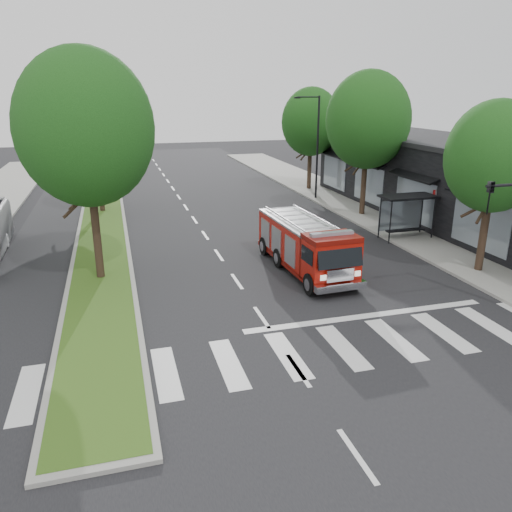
# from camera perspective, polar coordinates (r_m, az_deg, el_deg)

# --- Properties ---
(ground) EXTENTS (140.00, 140.00, 0.00)m
(ground) POSITION_cam_1_polar(r_m,az_deg,el_deg) (19.41, 0.66, -7.05)
(ground) COLOR black
(ground) RESTS_ON ground
(sidewalk_right) EXTENTS (5.00, 80.00, 0.15)m
(sidewalk_right) POSITION_cam_1_polar(r_m,az_deg,el_deg) (33.07, 16.69, 3.11)
(sidewalk_right) COLOR gray
(sidewalk_right) RESTS_ON ground
(median) EXTENTS (3.00, 50.00, 0.15)m
(median) POSITION_cam_1_polar(r_m,az_deg,el_deg) (35.77, -17.12, 4.19)
(median) COLOR gray
(median) RESTS_ON ground
(storefront_row) EXTENTS (8.00, 30.00, 5.00)m
(storefront_row) POSITION_cam_1_polar(r_m,az_deg,el_deg) (35.18, 23.32, 7.32)
(storefront_row) COLOR black
(storefront_row) RESTS_ON ground
(bus_shelter) EXTENTS (3.20, 1.60, 2.61)m
(bus_shelter) POSITION_cam_1_polar(r_m,az_deg,el_deg) (30.42, 16.79, 5.63)
(bus_shelter) COLOR black
(bus_shelter) RESTS_ON ground
(tree_right_near) EXTENTS (4.40, 4.40, 8.05)m
(tree_right_near) POSITION_cam_1_polar(r_m,az_deg,el_deg) (25.19, 25.63, 10.16)
(tree_right_near) COLOR black
(tree_right_near) RESTS_ON ground
(tree_right_mid) EXTENTS (5.60, 5.60, 9.72)m
(tree_right_mid) POSITION_cam_1_polar(r_m,az_deg,el_deg) (35.00, 12.68, 14.91)
(tree_right_mid) COLOR black
(tree_right_mid) RESTS_ON ground
(tree_right_far) EXTENTS (5.00, 5.00, 8.73)m
(tree_right_far) POSITION_cam_1_polar(r_m,az_deg,el_deg) (44.09, 6.29, 14.99)
(tree_right_far) COLOR black
(tree_right_far) RESTS_ON ground
(tree_median_near) EXTENTS (5.80, 5.80, 10.16)m
(tree_median_near) POSITION_cam_1_polar(r_m,az_deg,el_deg) (22.86, -18.90, 13.61)
(tree_median_near) COLOR black
(tree_median_near) RESTS_ON ground
(tree_median_far) EXTENTS (5.60, 5.60, 9.72)m
(tree_median_far) POSITION_cam_1_polar(r_m,az_deg,el_deg) (36.85, -18.06, 14.62)
(tree_median_far) COLOR black
(tree_median_far) RESTS_ON ground
(streetlight_right_far) EXTENTS (2.11, 0.20, 8.00)m
(streetlight_right_far) POSITION_cam_1_polar(r_m,az_deg,el_deg) (40.07, 6.85, 12.70)
(streetlight_right_far) COLOR black
(streetlight_right_far) RESTS_ON ground
(fire_engine) EXTENTS (2.66, 7.74, 2.65)m
(fire_engine) POSITION_cam_1_polar(r_m,az_deg,el_deg) (24.08, 5.63, 1.23)
(fire_engine) COLOR #5F0A05
(fire_engine) RESTS_ON ground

